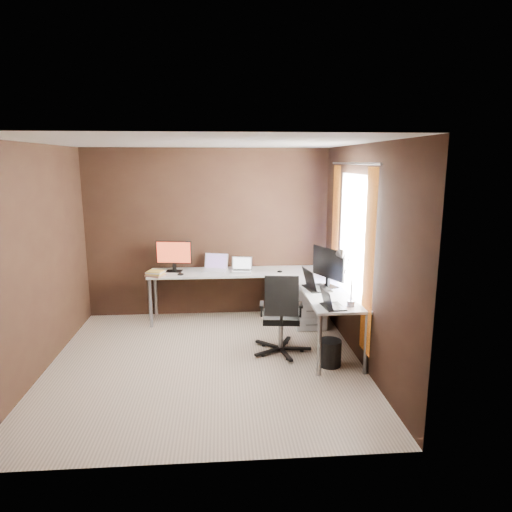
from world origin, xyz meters
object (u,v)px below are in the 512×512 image
at_px(laptop_silver, 242,268).
at_px(laptop_black_big, 314,285).
at_px(monitor_left, 174,254).
at_px(book_stack, 155,274).
at_px(wastebasket, 330,353).
at_px(desk_lamp, 345,271).
at_px(monitor_right, 328,265).
at_px(office_chair, 281,330).
at_px(laptop_black_small, 331,303).
at_px(laptop_white, 215,267).
at_px(drawer_pedestal, 309,305).

distance_m(laptop_silver, laptop_black_big, 1.34).
bearing_deg(monitor_left, laptop_black_big, -21.90).
bearing_deg(monitor_left, book_stack, -124.55).
xyz_separation_m(monitor_left, wastebasket, (1.91, -1.72, -0.83)).
relative_size(monitor_left, laptop_black_big, 1.20).
relative_size(book_stack, wastebasket, 0.97).
xyz_separation_m(book_stack, desk_lamp, (2.28, -1.48, 0.36)).
distance_m(monitor_right, laptop_silver, 1.44).
relative_size(desk_lamp, office_chair, 0.62).
distance_m(laptop_black_big, laptop_black_small, 0.74).
relative_size(laptop_white, wastebasket, 1.34).
xyz_separation_m(desk_lamp, wastebasket, (-0.13, 0.01, -0.97)).
relative_size(drawer_pedestal, book_stack, 2.03).
bearing_deg(monitor_left, laptop_silver, 4.93).
height_order(monitor_left, desk_lamp, desk_lamp).
bearing_deg(laptop_silver, monitor_right, -31.63).
bearing_deg(laptop_black_big, drawer_pedestal, -15.91).
relative_size(monitor_left, wastebasket, 1.69).
xyz_separation_m(monitor_left, laptop_white, (0.59, 0.03, -0.20)).
distance_m(monitor_left, office_chair, 2.04).
xyz_separation_m(laptop_silver, desk_lamp, (1.06, -1.68, 0.35)).
bearing_deg(office_chair, laptop_black_small, -39.72).
distance_m(drawer_pedestal, laptop_black_small, 1.49).
distance_m(drawer_pedestal, monitor_right, 0.94).
relative_size(laptop_white, laptop_black_big, 0.95).
height_order(monitor_left, office_chair, monitor_left).
bearing_deg(laptop_black_small, book_stack, 46.53).
xyz_separation_m(laptop_black_small, desk_lamp, (0.17, 0.08, 0.35)).
bearing_deg(book_stack, wastebasket, -34.34).
bearing_deg(laptop_black_big, laptop_black_small, 172.98).
bearing_deg(laptop_black_small, monitor_left, 38.88).
bearing_deg(office_chair, book_stack, 153.02).
relative_size(laptop_white, laptop_black_small, 1.25).
relative_size(laptop_black_small, office_chair, 0.32).
bearing_deg(office_chair, wastebasket, -31.54).
height_order(drawer_pedestal, monitor_left, monitor_left).
height_order(monitor_left, laptop_black_small, monitor_left).
bearing_deg(monitor_right, desk_lamp, 155.75).
xyz_separation_m(desk_lamp, office_chair, (-0.65, 0.41, -0.83)).
height_order(laptop_black_big, wastebasket, laptop_black_big).
relative_size(laptop_silver, desk_lamp, 0.54).
distance_m(book_stack, wastebasket, 2.67).
xyz_separation_m(book_stack, office_chair, (1.63, -1.07, -0.47)).
height_order(monitor_left, monitor_right, monitor_right).
bearing_deg(laptop_silver, wastebasket, -50.82).
bearing_deg(book_stack, laptop_black_small, -36.52).
relative_size(laptop_silver, wastebasket, 1.10).
xyz_separation_m(laptop_black_big, book_stack, (-2.08, 0.82, -0.02)).
relative_size(drawer_pedestal, office_chair, 0.59).
bearing_deg(drawer_pedestal, wastebasket, -90.52).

